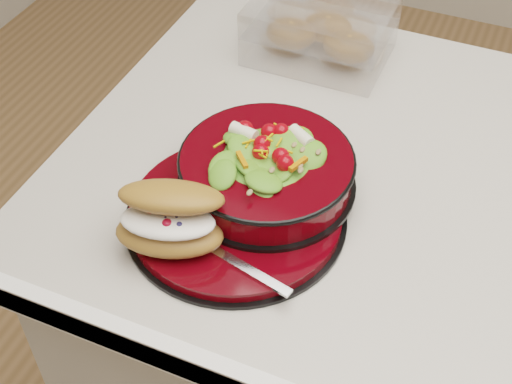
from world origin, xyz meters
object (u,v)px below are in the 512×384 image
at_px(salad_bowl, 267,165).
at_px(croissant, 170,219).
at_px(dinner_plate, 236,215).
at_px(fork, 228,258).
at_px(pastry_box, 321,31).

distance_m(salad_bowl, croissant, 0.15).
relative_size(dinner_plate, fork, 1.73).
height_order(croissant, fork, croissant).
height_order(dinner_plate, croissant, croissant).
bearing_deg(dinner_plate, salad_bowl, 71.51).
xyz_separation_m(salad_bowl, pastry_box, (-0.05, 0.34, -0.01)).
height_order(dinner_plate, fork, fork).
bearing_deg(croissant, salad_bowl, 46.47).
relative_size(dinner_plate, croissant, 1.95).
bearing_deg(dinner_plate, fork, -72.15).
distance_m(salad_bowl, pastry_box, 0.35).
distance_m(dinner_plate, pastry_box, 0.40).
bearing_deg(fork, dinner_plate, 31.13).
distance_m(salad_bowl, fork, 0.14).
bearing_deg(croissant, pastry_box, 70.87).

